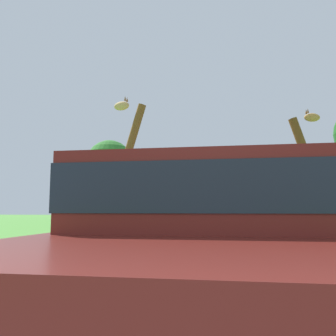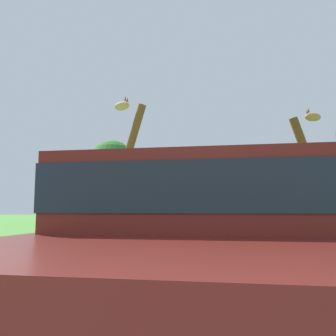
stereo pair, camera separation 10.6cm
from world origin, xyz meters
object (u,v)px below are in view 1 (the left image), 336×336
at_px(car_queue_right, 239,215).
at_px(car_queue_left, 243,216).
at_px(giraffe_near_road, 159,176).
at_px(car_lead_maroon, 211,252).
at_px(giraffe_companion, 280,179).
at_px(tree_centre_back, 110,164).
at_px(car_far_ahead, 155,225).

xyz_separation_m(car_queue_right, car_queue_left, (0.06, -5.28, -0.03)).
relative_size(giraffe_near_road, car_lead_maroon, 1.16).
relative_size(giraffe_companion, tree_centre_back, 0.63).
relative_size(car_lead_maroon, car_far_ahead, 1.03).
bearing_deg(car_queue_left, tree_centre_back, 135.66).
height_order(car_queue_left, tree_centre_back, tree_centre_back).
bearing_deg(tree_centre_back, car_lead_maroon, -69.49).
bearing_deg(car_queue_right, tree_centre_back, 153.09).
bearing_deg(car_lead_maroon, tree_centre_back, 110.51).
distance_m(giraffe_companion, car_queue_right, 12.18).
xyz_separation_m(giraffe_companion, car_far_ahead, (-3.27, -5.19, -1.35)).
bearing_deg(car_queue_right, giraffe_near_road, -101.54).
distance_m(giraffe_near_road, car_queue_left, 9.05).
xyz_separation_m(giraffe_near_road, giraffe_companion, (3.86, 1.68, -0.02)).
height_order(giraffe_near_road, car_far_ahead, giraffe_near_road).
relative_size(car_queue_right, car_far_ahead, 1.08).
distance_m(giraffe_companion, tree_centre_back, 21.70).
height_order(giraffe_near_road, tree_centre_back, tree_centre_back).
bearing_deg(giraffe_near_road, tree_centre_back, 36.16).
bearing_deg(car_queue_left, car_lead_maroon, -93.12).
xyz_separation_m(giraffe_companion, tree_centre_back, (-12.16, 17.70, 3.09)).
bearing_deg(car_queue_right, car_lead_maroon, -92.21).
relative_size(giraffe_companion, car_lead_maroon, 1.10).
bearing_deg(tree_centre_back, car_queue_left, -44.34).
distance_m(car_lead_maroon, tree_centre_back, 29.64).
xyz_separation_m(giraffe_companion, car_queue_left, (-1.00, 6.78, -1.38)).
relative_size(giraffe_near_road, car_queue_right, 1.10).
bearing_deg(car_far_ahead, giraffe_near_road, 99.51).
xyz_separation_m(car_lead_maroon, car_far_ahead, (-1.37, 4.56, 0.02)).
height_order(giraffe_companion, car_queue_left, giraffe_companion).
bearing_deg(car_far_ahead, car_queue_left, 79.24).
bearing_deg(giraffe_companion, car_lead_maroon, -23.04).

